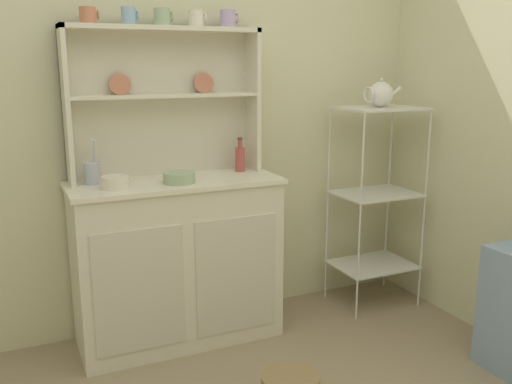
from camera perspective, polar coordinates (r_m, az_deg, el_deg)
wall_back at (r=3.13m, az=-10.16°, el=8.47°), size 3.84×0.05×2.50m
hutch_cabinet at (r=3.06m, az=-7.98°, el=-6.79°), size 1.10×0.45×0.89m
hutch_shelf_unit at (r=3.04m, az=-9.42°, el=10.07°), size 1.02×0.18×0.78m
bakers_rack at (r=3.50m, az=12.12°, el=0.42°), size 0.49×0.37×1.23m
cup_terracotta_0 at (r=2.93m, az=-16.72°, el=16.83°), size 0.09×0.08×0.08m
cup_sky_1 at (r=2.96m, az=-12.80°, el=17.06°), size 0.09×0.07×0.09m
cup_sage_2 at (r=3.00m, az=-9.49°, el=17.15°), size 0.10×0.08×0.09m
cup_cream_3 at (r=3.06m, az=-6.09°, el=17.14°), size 0.09×0.08×0.08m
cup_lilac_4 at (r=3.12m, az=-2.85°, el=17.17°), size 0.10×0.08×0.09m
bowl_mixing_large at (r=2.79m, az=-14.13°, el=0.95°), size 0.13×0.13×0.06m
bowl_floral_medium at (r=2.87m, az=-7.84°, el=1.46°), size 0.16×0.16×0.05m
jam_bottle at (r=3.14m, az=-1.63°, el=3.47°), size 0.05×0.05×0.19m
utensil_jar at (r=2.92m, az=-16.34°, el=1.88°), size 0.08×0.08×0.23m
porcelain_teapot at (r=3.42m, az=12.55°, el=9.67°), size 0.24×0.15×0.17m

